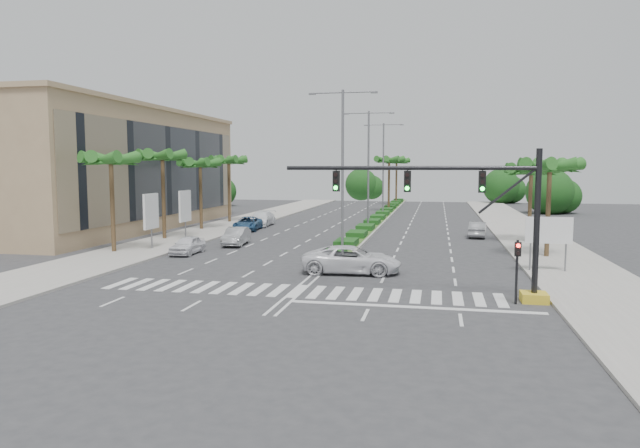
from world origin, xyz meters
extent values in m
plane|color=#333335|center=(0.00, 0.00, 0.00)|extent=(160.00, 160.00, 0.00)
cube|color=gray|center=(15.20, 20.00, 0.07)|extent=(6.00, 120.00, 0.15)
cube|color=gray|center=(-15.20, 20.00, 0.07)|extent=(6.00, 120.00, 0.15)
cube|color=gray|center=(0.00, 45.00, 0.10)|extent=(2.20, 75.00, 0.20)
cube|color=#30511B|center=(0.00, 45.00, 0.22)|extent=(1.80, 75.00, 0.04)
cube|color=tan|center=(-26.00, 26.00, 6.00)|extent=(12.00, 36.00, 12.00)
cube|color=gold|center=(11.50, 0.00, 0.23)|extent=(1.20, 1.20, 0.45)
cylinder|color=black|center=(11.50, 0.00, 3.70)|extent=(0.28, 0.28, 7.00)
cylinder|color=black|center=(5.50, 0.00, 6.30)|extent=(12.00, 0.20, 0.20)
cylinder|color=black|center=(10.10, 0.00, 5.20)|extent=(2.53, 0.12, 2.15)
cube|color=black|center=(9.00, 0.00, 5.65)|extent=(0.32, 0.24, 1.00)
cylinder|color=#19E533|center=(9.00, -0.14, 5.33)|extent=(0.20, 0.06, 0.20)
cube|color=black|center=(5.50, 0.00, 5.65)|extent=(0.32, 0.24, 1.00)
cylinder|color=#19E533|center=(5.50, -0.14, 5.33)|extent=(0.20, 0.06, 0.20)
cube|color=black|center=(2.00, 0.00, 5.65)|extent=(0.32, 0.24, 1.00)
cylinder|color=#19E533|center=(2.00, -0.14, 5.33)|extent=(0.20, 0.06, 0.20)
cylinder|color=black|center=(10.60, -0.60, 1.50)|extent=(0.12, 0.12, 3.00)
cube|color=black|center=(10.60, -0.75, 2.60)|extent=(0.28, 0.22, 0.65)
cylinder|color=red|center=(10.60, -0.88, 2.78)|extent=(0.18, 0.05, 0.18)
cylinder|color=slate|center=(12.50, 8.00, 1.40)|extent=(0.10, 0.10, 2.80)
cylinder|color=slate|center=(14.50, 8.00, 1.40)|extent=(0.10, 0.10, 2.80)
cube|color=#0C6638|center=(13.50, 8.00, 2.60)|extent=(2.60, 0.08, 1.50)
cube|color=white|center=(13.50, 7.95, 2.60)|extent=(2.70, 0.02, 1.60)
cylinder|color=slate|center=(-14.50, 12.00, 1.40)|extent=(0.12, 0.12, 2.80)
cube|color=white|center=(-14.50, 12.00, 3.00)|extent=(0.18, 2.10, 2.70)
cube|color=#D8594C|center=(-14.50, 12.00, 3.00)|extent=(0.12, 2.00, 2.60)
cylinder|color=slate|center=(-14.50, 18.00, 1.40)|extent=(0.12, 0.12, 2.80)
cube|color=white|center=(-14.50, 18.00, 3.00)|extent=(0.18, 2.10, 2.70)
cube|color=#D8594C|center=(-14.50, 18.00, 3.00)|extent=(0.12, 2.00, 2.60)
cylinder|color=brown|center=(-16.50, 10.00, 3.50)|extent=(0.32, 0.32, 7.00)
sphere|color=brown|center=(-16.50, 10.00, 6.90)|extent=(0.70, 0.70, 0.70)
cone|color=#235B1D|center=(-15.40, 10.00, 6.80)|extent=(0.90, 3.62, 1.50)
cone|color=#235B1D|center=(-15.81, 10.86, 6.80)|extent=(3.39, 2.96, 1.50)
cone|color=#235B1D|center=(-16.74, 11.07, 6.80)|extent=(3.73, 1.68, 1.50)
cone|color=#235B1D|center=(-17.49, 10.48, 6.80)|extent=(2.38, 3.65, 1.50)
cone|color=#235B1D|center=(-17.49, 9.52, 6.80)|extent=(2.38, 3.65, 1.50)
cone|color=#235B1D|center=(-16.74, 8.93, 6.80)|extent=(3.73, 1.68, 1.50)
cone|color=#235B1D|center=(-15.81, 9.14, 6.80)|extent=(3.39, 2.96, 1.50)
cylinder|color=brown|center=(-16.50, 18.00, 3.70)|extent=(0.32, 0.32, 7.40)
sphere|color=brown|center=(-16.50, 18.00, 7.30)|extent=(0.70, 0.70, 0.70)
cone|color=#235B1D|center=(-15.40, 18.00, 7.20)|extent=(0.90, 3.62, 1.50)
cone|color=#235B1D|center=(-15.81, 18.86, 7.20)|extent=(3.39, 2.96, 1.50)
cone|color=#235B1D|center=(-16.74, 19.07, 7.20)|extent=(3.73, 1.68, 1.50)
cone|color=#235B1D|center=(-17.49, 18.48, 7.20)|extent=(2.38, 3.65, 1.50)
cone|color=#235B1D|center=(-17.49, 17.52, 7.20)|extent=(2.38, 3.65, 1.50)
cone|color=#235B1D|center=(-16.74, 16.93, 7.20)|extent=(3.73, 1.68, 1.50)
cone|color=#235B1D|center=(-15.81, 17.14, 7.20)|extent=(3.39, 2.96, 1.50)
cylinder|color=brown|center=(-16.50, 26.00, 3.40)|extent=(0.32, 0.32, 6.80)
sphere|color=brown|center=(-16.50, 26.00, 6.70)|extent=(0.70, 0.70, 0.70)
cone|color=#235B1D|center=(-15.40, 26.00, 6.60)|extent=(0.90, 3.62, 1.50)
cone|color=#235B1D|center=(-15.81, 26.86, 6.60)|extent=(3.39, 2.96, 1.50)
cone|color=#235B1D|center=(-16.74, 27.07, 6.60)|extent=(3.73, 1.68, 1.50)
cone|color=#235B1D|center=(-17.49, 26.48, 6.60)|extent=(2.38, 3.65, 1.50)
cone|color=#235B1D|center=(-17.49, 25.52, 6.60)|extent=(2.38, 3.65, 1.50)
cone|color=#235B1D|center=(-16.74, 24.93, 6.60)|extent=(3.73, 1.68, 1.50)
cone|color=#235B1D|center=(-15.81, 25.14, 6.60)|extent=(3.39, 2.96, 1.50)
cylinder|color=brown|center=(-16.50, 34.00, 3.60)|extent=(0.32, 0.32, 7.20)
sphere|color=brown|center=(-16.50, 34.00, 7.10)|extent=(0.70, 0.70, 0.70)
cone|color=#235B1D|center=(-15.40, 34.00, 7.00)|extent=(0.90, 3.62, 1.50)
cone|color=#235B1D|center=(-15.81, 34.86, 7.00)|extent=(3.39, 2.96, 1.50)
cone|color=#235B1D|center=(-16.74, 35.07, 7.00)|extent=(3.73, 1.68, 1.50)
cone|color=#235B1D|center=(-17.49, 34.48, 7.00)|extent=(2.38, 3.65, 1.50)
cone|color=#235B1D|center=(-17.49, 33.52, 7.00)|extent=(2.38, 3.65, 1.50)
cone|color=#235B1D|center=(-16.74, 32.93, 7.00)|extent=(3.73, 1.68, 1.50)
cone|color=#235B1D|center=(-15.81, 33.14, 7.00)|extent=(3.39, 2.96, 1.50)
cylinder|color=brown|center=(14.50, 14.00, 3.25)|extent=(0.32, 0.32, 6.50)
sphere|color=brown|center=(14.50, 14.00, 6.40)|extent=(0.70, 0.70, 0.70)
cone|color=#235B1D|center=(15.60, 14.00, 6.30)|extent=(0.90, 3.62, 1.50)
cone|color=#235B1D|center=(15.19, 14.86, 6.30)|extent=(3.39, 2.96, 1.50)
cone|color=#235B1D|center=(14.26, 15.07, 6.30)|extent=(3.73, 1.68, 1.50)
cone|color=#235B1D|center=(13.51, 14.48, 6.30)|extent=(2.38, 3.65, 1.50)
cone|color=#235B1D|center=(13.51, 13.52, 6.30)|extent=(2.38, 3.65, 1.50)
cone|color=#235B1D|center=(14.26, 12.93, 6.30)|extent=(3.73, 1.68, 1.50)
cone|color=#235B1D|center=(15.19, 13.14, 6.30)|extent=(3.39, 2.96, 1.50)
cylinder|color=brown|center=(14.50, 22.00, 3.10)|extent=(0.32, 0.32, 6.20)
sphere|color=brown|center=(14.50, 22.00, 6.10)|extent=(0.70, 0.70, 0.70)
cone|color=#235B1D|center=(15.60, 22.00, 6.00)|extent=(0.90, 3.62, 1.50)
cone|color=#235B1D|center=(15.19, 22.86, 6.00)|extent=(3.39, 2.96, 1.50)
cone|color=#235B1D|center=(14.26, 23.07, 6.00)|extent=(3.73, 1.68, 1.50)
cone|color=#235B1D|center=(13.51, 22.48, 6.00)|extent=(2.38, 3.65, 1.50)
cone|color=#235B1D|center=(13.51, 21.52, 6.00)|extent=(2.38, 3.65, 1.50)
cone|color=#235B1D|center=(14.26, 20.93, 6.00)|extent=(3.73, 1.68, 1.50)
cone|color=#235B1D|center=(15.19, 21.14, 6.00)|extent=(3.39, 2.96, 1.50)
cylinder|color=brown|center=(0.00, 55.00, 3.75)|extent=(0.32, 0.32, 7.50)
sphere|color=brown|center=(0.00, 55.00, 7.40)|extent=(0.70, 0.70, 0.70)
cone|color=#235B1D|center=(1.10, 55.00, 7.30)|extent=(0.90, 3.62, 1.50)
cone|color=#235B1D|center=(0.69, 55.86, 7.30)|extent=(3.39, 2.96, 1.50)
cone|color=#235B1D|center=(-0.24, 56.07, 7.30)|extent=(3.73, 1.68, 1.50)
cone|color=#235B1D|center=(-0.99, 55.48, 7.30)|extent=(2.38, 3.65, 1.50)
cone|color=#235B1D|center=(-0.99, 54.52, 7.30)|extent=(2.38, 3.65, 1.50)
cone|color=#235B1D|center=(-0.24, 53.93, 7.30)|extent=(3.73, 1.68, 1.50)
cone|color=#235B1D|center=(0.69, 54.14, 7.30)|extent=(3.39, 2.96, 1.50)
cylinder|color=brown|center=(0.00, 70.00, 3.75)|extent=(0.32, 0.32, 7.50)
sphere|color=brown|center=(0.00, 70.00, 7.40)|extent=(0.70, 0.70, 0.70)
cone|color=#235B1D|center=(1.10, 70.00, 7.30)|extent=(0.90, 3.62, 1.50)
cone|color=#235B1D|center=(0.69, 70.86, 7.30)|extent=(3.39, 2.96, 1.50)
cone|color=#235B1D|center=(-0.24, 71.07, 7.30)|extent=(3.73, 1.68, 1.50)
cone|color=#235B1D|center=(-0.99, 70.48, 7.30)|extent=(2.38, 3.65, 1.50)
cone|color=#235B1D|center=(-0.99, 69.52, 7.30)|extent=(2.38, 3.65, 1.50)
cone|color=#235B1D|center=(-0.24, 68.93, 7.30)|extent=(3.73, 1.68, 1.50)
cone|color=#235B1D|center=(0.69, 69.14, 7.30)|extent=(3.39, 2.96, 1.50)
cylinder|color=slate|center=(0.00, 14.00, 6.00)|extent=(0.20, 0.20, 12.00)
cylinder|color=slate|center=(-1.20, 14.00, 11.80)|extent=(2.40, 0.10, 0.10)
cylinder|color=slate|center=(1.20, 14.00, 11.80)|extent=(2.40, 0.10, 0.10)
cube|color=slate|center=(-2.30, 14.00, 11.75)|extent=(0.50, 0.25, 0.12)
cube|color=slate|center=(2.30, 14.00, 11.75)|extent=(0.50, 0.25, 0.12)
cylinder|color=slate|center=(0.00, 30.00, 6.00)|extent=(0.20, 0.20, 12.00)
cylinder|color=slate|center=(-1.20, 30.00, 11.80)|extent=(2.40, 0.10, 0.10)
cylinder|color=slate|center=(1.20, 30.00, 11.80)|extent=(2.40, 0.10, 0.10)
cube|color=slate|center=(-2.30, 30.00, 11.75)|extent=(0.50, 0.25, 0.12)
cube|color=slate|center=(2.30, 30.00, 11.75)|extent=(0.50, 0.25, 0.12)
cylinder|color=slate|center=(0.00, 46.00, 6.00)|extent=(0.20, 0.20, 12.00)
cylinder|color=slate|center=(-1.20, 46.00, 11.80)|extent=(2.40, 0.10, 0.10)
cylinder|color=slate|center=(1.20, 46.00, 11.80)|extent=(2.40, 0.10, 0.10)
cube|color=slate|center=(-2.30, 46.00, 11.75)|extent=(0.50, 0.25, 0.12)
cube|color=slate|center=(2.30, 46.00, 11.75)|extent=(0.50, 0.25, 0.12)
imported|color=white|center=(-10.96, 10.69, 0.66)|extent=(1.63, 3.93, 1.33)
imported|color=#A5A6AA|center=(-9.14, 16.04, 0.72)|extent=(1.96, 4.51, 1.44)
imported|color=#284F7B|center=(-11.80, 26.71, 0.69)|extent=(2.83, 5.17, 1.37)
imported|color=white|center=(-11.80, 31.28, 0.79)|extent=(2.40, 5.50, 1.57)
imported|color=white|center=(1.97, 5.60, 0.82)|extent=(6.05, 3.07, 1.64)
imported|color=#9F9FA3|center=(10.57, 25.58, 0.70)|extent=(1.87, 4.35, 1.39)
camera|label=1|loc=(6.95, -27.88, 6.31)|focal=32.00mm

